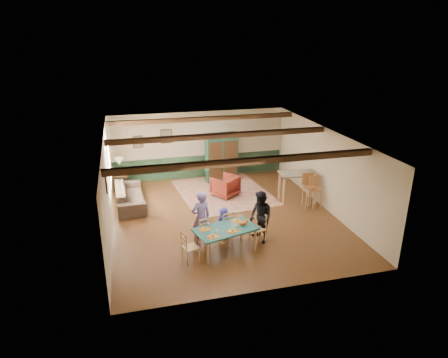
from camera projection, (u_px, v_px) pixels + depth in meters
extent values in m
plane|color=#4B2A15|center=(224.00, 217.00, 12.88)|extent=(8.00, 8.00, 0.00)
cube|color=beige|center=(199.00, 145.00, 16.05)|extent=(7.00, 0.02, 2.70)
cube|color=beige|center=(107.00, 188.00, 11.59)|extent=(0.02, 8.00, 2.70)
cube|color=beige|center=(326.00, 169.00, 13.23)|extent=(0.02, 8.00, 2.70)
cube|color=silver|center=(224.00, 136.00, 11.94)|extent=(7.00, 8.00, 0.02)
cube|color=#1B321F|center=(200.00, 166.00, 16.34)|extent=(6.95, 0.03, 0.90)
cube|color=black|center=(247.00, 161.00, 9.88)|extent=(6.95, 0.16, 0.16)
cube|color=black|center=(221.00, 136.00, 12.34)|extent=(6.95, 0.16, 0.16)
cube|color=black|center=(204.00, 119.00, 14.70)|extent=(6.95, 0.16, 0.16)
imported|color=#6F5EA2|center=(201.00, 218.00, 11.06)|extent=(0.65, 0.51, 1.57)
imported|color=black|center=(261.00, 217.00, 11.17)|extent=(0.74, 0.85, 1.50)
imported|color=#2932A6|center=(224.00, 223.00, 11.51)|extent=(0.51, 0.40, 0.91)
cube|color=beige|center=(223.00, 192.00, 14.88)|extent=(3.51, 4.02, 0.01)
cube|color=#163729|center=(222.00, 158.00, 15.71)|extent=(1.40, 0.62, 1.94)
imported|color=#511410|center=(225.00, 186.00, 14.46)|extent=(1.14, 1.14, 0.76)
imported|color=#362A22|center=(130.00, 196.00, 13.70)|extent=(1.00, 2.38, 0.69)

